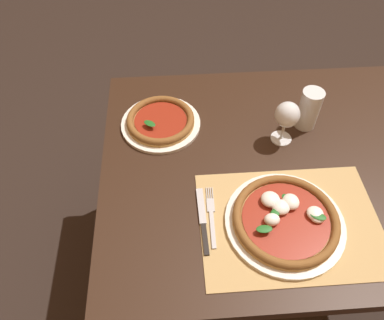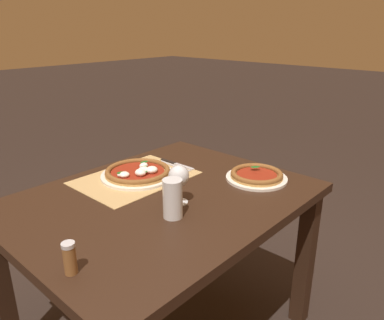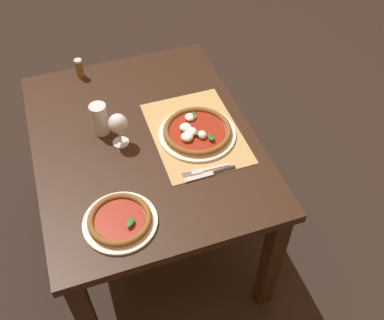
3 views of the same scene
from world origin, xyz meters
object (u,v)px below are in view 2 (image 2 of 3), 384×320
wine_glass (180,177)px  pint_glass (173,199)px  knife (177,164)px  pizza_near (138,172)px  pizza_far (257,176)px  pepper_shaker (70,258)px  fork (175,166)px

wine_glass → pint_glass: size_ratio=1.07×
pint_glass → knife: pint_glass is taller
pizza_near → knife: 0.23m
pint_glass → pizza_far: bearing=176.3°
pint_glass → knife: (-0.39, -0.36, -0.06)m
pepper_shaker → pizza_far: bearing=179.3°
pizza_near → pizza_far: size_ratio=1.22×
pepper_shaker → pizza_near: bearing=-145.2°
wine_glass → knife: size_ratio=0.72×
wine_glass → pepper_shaker: bearing=9.0°
wine_glass → fork: bearing=-132.4°
pint_glass → pepper_shaker: (0.42, 0.02, -0.02)m
pizza_near → knife: bearing=174.0°
pepper_shaker → knife: bearing=-154.9°
pint_glass → pepper_shaker: size_ratio=1.49×
fork → pepper_shaker: pepper_shaker is taller
pizza_near → pint_glass: (0.16, 0.38, 0.05)m
wine_glass → pepper_shaker: size_ratio=1.60×
pizza_near → pepper_shaker: (0.58, 0.40, 0.03)m
wine_glass → pepper_shaker: (0.52, 0.08, -0.06)m
pizza_far → pint_glass: 0.50m
pizza_far → pepper_shaker: bearing=-0.7°
pizza_near → pepper_shaker: bearing=34.8°
wine_glass → pizza_near: bearing=-100.3°
pizza_near → pint_glass: pint_glass is taller
fork → pizza_far: bearing=109.9°
knife → pepper_shaker: pepper_shaker is taller
pizza_near → pizza_far: bearing=129.3°
pepper_shaker → wine_glass: bearing=-171.0°
pizza_far → fork: (0.14, -0.38, -0.01)m
pizza_far → knife: pizza_far is taller
pizza_far → fork: pizza_far is taller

